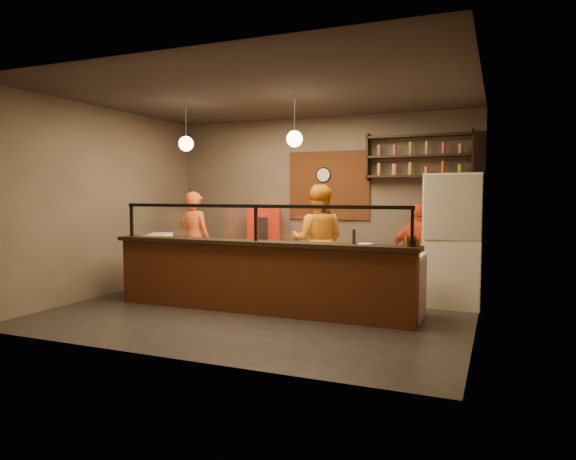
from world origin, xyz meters
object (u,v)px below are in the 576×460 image
at_px(cook_left, 195,240).
at_px(condiment_caddy, 411,243).
at_px(cook_mid, 318,241).
at_px(fridge, 454,240).
at_px(cook_right, 419,252).
at_px(pepper_mill, 354,237).
at_px(red_cooler, 264,245).
at_px(pizza_dough, 267,248).
at_px(wall_clock, 324,175).

xyz_separation_m(cook_left, condiment_caddy, (4.19, -1.41, 0.22)).
bearing_deg(cook_mid, fridge, 173.02).
xyz_separation_m(cook_left, cook_right, (4.04, 0.33, -0.10)).
bearing_deg(pepper_mill, red_cooler, 136.13).
bearing_deg(pizza_dough, cook_left, 153.02).
height_order(cook_left, pizza_dough, cook_left).
distance_m(fridge, pizza_dough, 2.90).
height_order(cook_mid, pizza_dough, cook_mid).
distance_m(wall_clock, pizza_dough, 2.57).
height_order(wall_clock, fridge, wall_clock).
bearing_deg(pizza_dough, fridge, 23.72).
height_order(cook_left, pepper_mill, cook_left).
distance_m(pizza_dough, pepper_mill, 1.56).
distance_m(fridge, red_cooler, 3.73).
bearing_deg(cook_left, pizza_dough, 157.93).
xyz_separation_m(red_cooler, condiment_caddy, (3.23, -2.38, 0.38)).
height_order(red_cooler, condiment_caddy, red_cooler).
distance_m(red_cooler, pepper_mill, 3.45).
bearing_deg(pepper_mill, condiment_caddy, -1.09).
bearing_deg(wall_clock, cook_right, -26.14).
relative_size(condiment_caddy, pepper_mill, 0.82).
distance_m(cook_mid, cook_right, 1.66).
distance_m(pizza_dough, condiment_caddy, 2.30).
height_order(cook_mid, fridge, fridge).
distance_m(condiment_caddy, pepper_mill, 0.77).
height_order(cook_left, cook_mid, cook_mid).
relative_size(cook_right, pizza_dough, 3.57).
bearing_deg(pepper_mill, fridge, 53.50).
distance_m(red_cooler, condiment_caddy, 4.03).
bearing_deg(cook_right, wall_clock, -24.09).
bearing_deg(cook_left, cook_mid, -174.52).
distance_m(cook_left, fridge, 4.60).
height_order(red_cooler, pepper_mill, red_cooler).
relative_size(cook_mid, condiment_caddy, 11.57).
bearing_deg(pizza_dough, pepper_mill, -15.46).
bearing_deg(pepper_mill, pizza_dough, 164.54).
relative_size(fridge, condiment_caddy, 12.50).
distance_m(wall_clock, condiment_caddy, 3.56).
bearing_deg(wall_clock, pepper_mill, -63.56).
relative_size(cook_mid, pizza_dough, 4.26).
bearing_deg(cook_mid, pizza_dough, 53.62).
distance_m(cook_mid, fridge, 2.18).
height_order(wall_clock, red_cooler, wall_clock).
height_order(cook_left, condiment_caddy, cook_left).
relative_size(pizza_dough, pepper_mill, 2.23).
distance_m(wall_clock, cook_mid, 1.74).
xyz_separation_m(cook_mid, pizza_dough, (-0.48, -1.01, -0.04)).
height_order(cook_mid, red_cooler, cook_mid).
distance_m(wall_clock, cook_left, 2.74).
height_order(wall_clock, pizza_dough, wall_clock).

